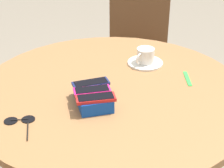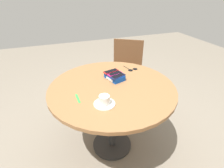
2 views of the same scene
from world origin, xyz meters
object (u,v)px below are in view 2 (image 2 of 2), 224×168
saucer (104,104)px  coffee_cup (104,99)px  phone_magenta (115,74)px  chair_far_side (126,71)px  lanyard_strap (78,98)px  sunglasses (132,69)px  phone_box (115,77)px  phone_red (111,71)px  round_table (112,95)px  phone_navy (118,76)px

saucer → coffee_cup: size_ratio=1.64×
phone_magenta → chair_far_side: bearing=147.4°
phone_magenta → saucer: (0.35, -0.21, -0.05)m
lanyard_strap → sunglasses: (-0.34, 0.63, 0.00)m
chair_far_side → phone_box: bearing=-32.8°
phone_red → sunglasses: 0.28m
phone_magenta → coffee_cup: coffee_cup is taller
phone_magenta → coffee_cup: bearing=-31.6°
round_table → chair_far_side: chair_far_side is taller
saucer → lanyard_strap: saucer is taller
phone_navy → coffee_cup: size_ratio=1.54×
saucer → phone_box: bearing=148.8°
sunglasses → chair_far_side: bearing=161.4°
sunglasses → chair_far_side: size_ratio=0.17×
round_table → sunglasses: bearing=128.2°
round_table → saucer: saucer is taller
phone_navy → round_table: bearing=-53.4°
phone_box → sunglasses: bearing=118.0°
phone_magenta → round_table: bearing=-31.6°
round_table → phone_red: bearing=163.0°
phone_magenta → chair_far_side: size_ratio=0.17×
saucer → chair_far_side: bearing=147.7°
phone_red → saucer: 0.45m
round_table → phone_magenta: size_ratio=7.59×
round_table → phone_navy: (-0.06, 0.08, 0.15)m
chair_far_side → lanyard_strap: bearing=-43.1°
phone_red → lanyard_strap: 0.46m
phone_box → phone_magenta: phone_magenta is taller
round_table → sunglasses: sunglasses is taller
chair_far_side → sunglasses: bearing=-18.6°
phone_box → lanyard_strap: (0.21, -0.38, -0.02)m
lanyard_strap → sunglasses: bearing=118.2°
phone_red → chair_far_side: bearing=143.9°
coffee_cup → chair_far_side: 1.23m
coffee_cup → sunglasses: size_ratio=0.67×
phone_navy → saucer: 0.37m
phone_box → chair_far_side: size_ratio=0.24×
phone_box → lanyard_strap: 0.44m
phone_magenta → lanyard_strap: (0.21, -0.39, -0.05)m
coffee_cup → chair_far_side: chair_far_side is taller
lanyard_strap → coffee_cup: bearing=51.3°
round_table → coffee_cup: (0.23, -0.14, 0.14)m
phone_box → sunglasses: 0.28m
saucer → chair_far_side: size_ratio=0.19×
phone_red → phone_navy: bearing=13.7°
chair_far_side → phone_magenta: bearing=-32.6°
phone_box → phone_red: size_ratio=1.36×
sunglasses → phone_box: bearing=-62.0°
phone_navy → sunglasses: size_ratio=1.03×
coffee_cup → sunglasses: (-0.48, 0.45, -0.04)m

